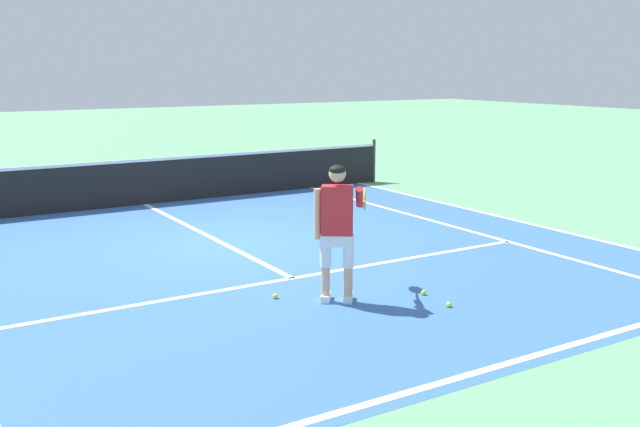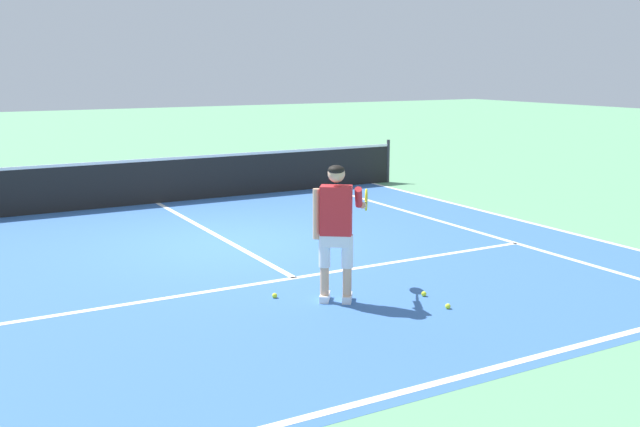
% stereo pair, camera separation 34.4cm
% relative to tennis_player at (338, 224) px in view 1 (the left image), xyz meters
% --- Properties ---
extents(ground_plane, '(80.00, 80.00, 0.00)m').
position_rel_tennis_player_xyz_m(ground_plane, '(0.00, 3.44, -0.99)').
color(ground_plane, '#609E70').
extents(court_inner_surface, '(10.98, 10.45, 0.00)m').
position_rel_tennis_player_xyz_m(court_inner_surface, '(0.00, 2.52, -0.99)').
color(court_inner_surface, '#3866A8').
rests_on(court_inner_surface, ground).
extents(line_baseline, '(10.98, 0.10, 0.01)m').
position_rel_tennis_player_xyz_m(line_baseline, '(0.00, -2.50, -0.99)').
color(line_baseline, white).
rests_on(line_baseline, ground).
extents(line_service, '(8.23, 0.10, 0.01)m').
position_rel_tennis_player_xyz_m(line_service, '(0.00, 1.15, -0.99)').
color(line_service, white).
rests_on(line_service, ground).
extents(line_centre_service, '(0.10, 6.40, 0.01)m').
position_rel_tennis_player_xyz_m(line_centre_service, '(0.00, 4.35, -0.99)').
color(line_centre_service, white).
rests_on(line_centre_service, ground).
extents(line_singles_right, '(0.10, 10.05, 0.01)m').
position_rel_tennis_player_xyz_m(line_singles_right, '(4.12, 2.52, -0.99)').
color(line_singles_right, white).
rests_on(line_singles_right, ground).
extents(line_doubles_right, '(0.10, 10.05, 0.01)m').
position_rel_tennis_player_xyz_m(line_doubles_right, '(5.49, 2.52, -0.99)').
color(line_doubles_right, white).
rests_on(line_doubles_right, ground).
extents(tennis_net, '(11.96, 0.08, 1.07)m').
position_rel_tennis_player_xyz_m(tennis_net, '(0.00, 7.55, -0.49)').
color(tennis_net, '#333338').
rests_on(tennis_net, ground).
extents(tennis_player, '(1.10, 0.85, 1.71)m').
position_rel_tennis_player_xyz_m(tennis_player, '(0.00, 0.00, 0.00)').
color(tennis_player, white).
rests_on(tennis_player, ground).
extents(tennis_ball_near_feet, '(0.07, 0.07, 0.07)m').
position_rel_tennis_player_xyz_m(tennis_ball_near_feet, '(-0.62, 0.49, -0.96)').
color(tennis_ball_near_feet, '#CCE02D').
rests_on(tennis_ball_near_feet, ground).
extents(tennis_ball_by_baseline, '(0.07, 0.07, 0.07)m').
position_rel_tennis_player_xyz_m(tennis_ball_by_baseline, '(1.03, -0.90, -0.96)').
color(tennis_ball_by_baseline, '#CCE02D').
rests_on(tennis_ball_by_baseline, ground).
extents(tennis_ball_mid_court, '(0.07, 0.07, 0.07)m').
position_rel_tennis_player_xyz_m(tennis_ball_mid_court, '(1.07, -0.37, -0.96)').
color(tennis_ball_mid_court, '#CCE02D').
rests_on(tennis_ball_mid_court, ground).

